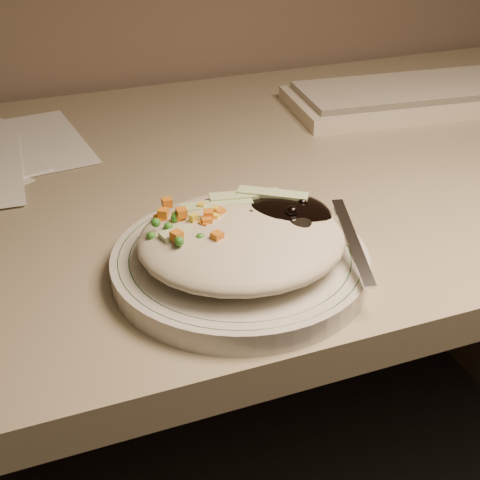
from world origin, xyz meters
name	(u,v)px	position (x,y,z in m)	size (l,w,h in m)	color
desk	(241,295)	(0.00, 1.38, 0.54)	(1.40, 0.70, 0.74)	gray
plate	(240,264)	(-0.09, 1.16, 0.75)	(0.24, 0.24, 0.02)	beige
plate_rim	(240,255)	(-0.09, 1.16, 0.76)	(0.23, 0.23, 0.00)	#144723
meal	(245,234)	(-0.08, 1.16, 0.78)	(0.20, 0.19, 0.05)	beige
keyboard	(431,94)	(0.36, 1.49, 0.75)	(0.46, 0.20, 0.03)	beige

